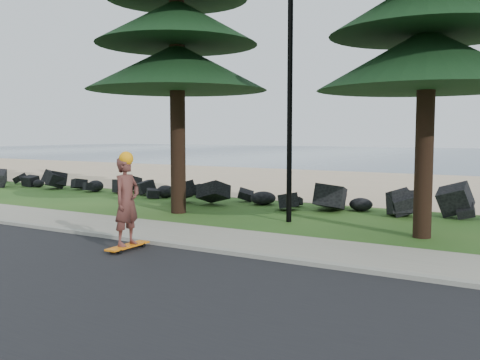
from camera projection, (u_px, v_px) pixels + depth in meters
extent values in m
plane|color=#235019|center=(224.00, 243.00, 11.42)|extent=(160.00, 160.00, 0.00)
cube|color=black|center=(54.00, 298.00, 7.57)|extent=(160.00, 7.00, 0.02)
cube|color=gray|center=(200.00, 249.00, 10.65)|extent=(160.00, 0.20, 0.10)
cube|color=gray|center=(229.00, 240.00, 11.59)|extent=(160.00, 2.00, 0.08)
cube|color=beige|center=(398.00, 186.00, 23.84)|extent=(160.00, 15.00, 0.01)
cylinder|color=black|center=(290.00, 69.00, 13.81)|extent=(0.14, 0.14, 8.00)
cube|color=orange|center=(128.00, 246.00, 10.65)|extent=(0.29, 1.06, 0.04)
imported|color=#592E28|center=(127.00, 201.00, 10.57)|extent=(0.44, 0.65, 1.76)
sphere|color=#FE9E0E|center=(126.00, 159.00, 10.50)|extent=(0.28, 0.28, 0.28)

